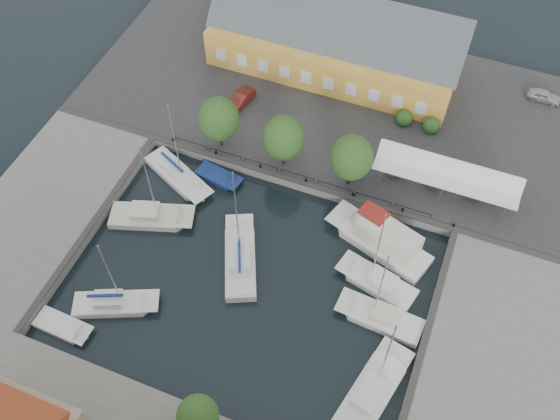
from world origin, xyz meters
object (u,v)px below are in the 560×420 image
(car_silver, at_px, (544,96))
(launch_nw, at_px, (218,177))
(east_boat_a, at_px, (378,283))
(west_boat_d, at_px, (114,304))
(trawler, at_px, (382,241))
(east_boat_c, at_px, (371,394))
(west_boat_a, at_px, (177,175))
(west_boat_b, at_px, (150,217))
(warehouse, at_px, (331,40))
(tent_canopy, at_px, (447,174))
(center_sailboat, at_px, (240,260))
(launch_sw, at_px, (63,327))
(east_boat_b, at_px, (382,319))
(car_red, at_px, (240,100))

(car_silver, relative_size, launch_nw, 0.70)
(east_boat_a, bearing_deg, west_boat_d, -153.23)
(trawler, relative_size, east_boat_c, 0.91)
(west_boat_a, distance_m, launch_nw, 4.19)
(west_boat_b, relative_size, west_boat_d, 1.09)
(warehouse, relative_size, tent_canopy, 2.04)
(west_boat_b, xyz_separation_m, west_boat_d, (1.64, -9.63, 0.01))
(center_sailboat, bearing_deg, tent_canopy, 42.77)
(launch_sw, bearing_deg, trawler, 37.96)
(warehouse, relative_size, east_boat_b, 2.67)
(car_red, xyz_separation_m, east_boat_b, (21.90, -19.12, -1.44))
(trawler, height_order, west_boat_a, west_boat_a)
(center_sailboat, distance_m, trawler, 13.46)
(tent_canopy, relative_size, launch_nw, 2.67)
(east_boat_c, distance_m, west_boat_d, 23.62)
(warehouse, height_order, east_boat_a, warehouse)
(tent_canopy, bearing_deg, east_boat_a, -103.78)
(west_boat_b, height_order, west_boat_d, west_boat_b)
(center_sailboat, relative_size, west_boat_d, 1.21)
(east_boat_b, relative_size, west_boat_a, 0.93)
(east_boat_c, xyz_separation_m, west_boat_a, (-25.18, 14.80, 0.01))
(car_red, distance_m, west_boat_d, 26.60)
(warehouse, relative_size, car_red, 6.72)
(warehouse, bearing_deg, car_red, -124.65)
(west_boat_b, bearing_deg, launch_sw, -96.52)
(tent_canopy, relative_size, west_boat_d, 1.35)
(east_boat_c, bearing_deg, launch_nw, 142.57)
(center_sailboat, relative_size, launch_nw, 2.41)
(center_sailboat, relative_size, east_boat_b, 1.18)
(tent_canopy, distance_m, east_boat_b, 15.84)
(center_sailboat, distance_m, launch_sw, 16.69)
(car_red, relative_size, east_boat_a, 0.39)
(east_boat_b, height_order, west_boat_a, west_boat_a)
(center_sailboat, bearing_deg, west_boat_b, 172.90)
(tent_canopy, relative_size, trawler, 1.28)
(east_boat_c, relative_size, west_boat_b, 1.05)
(car_silver, xyz_separation_m, west_boat_b, (-33.49, -30.07, -1.36))
(west_boat_a, height_order, launch_nw, west_boat_a)
(car_silver, distance_m, east_boat_b, 33.60)
(car_silver, bearing_deg, launch_nw, 129.97)
(east_boat_a, relative_size, west_boat_b, 0.96)
(car_red, relative_size, east_boat_b, 0.40)
(tent_canopy, distance_m, west_boat_b, 29.25)
(trawler, height_order, east_boat_a, east_boat_a)
(tent_canopy, xyz_separation_m, car_silver, (7.60, 16.88, -2.06))
(east_boat_c, bearing_deg, west_boat_a, 149.56)
(tent_canopy, xyz_separation_m, west_boat_b, (-25.89, -13.18, -3.42))
(car_silver, distance_m, west_boat_d, 50.91)
(east_boat_c, height_order, west_boat_d, east_boat_c)
(east_boat_c, bearing_deg, launch_sw, -171.38)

